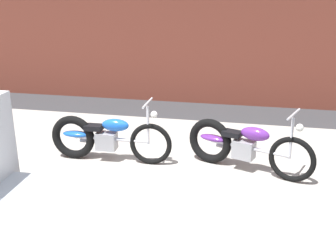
% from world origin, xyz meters
% --- Properties ---
extents(ground_plane, '(80.00, 80.00, 0.00)m').
position_xyz_m(ground_plane, '(0.00, 0.00, 0.00)').
color(ground_plane, '#38383A').
extents(sidewalk_slab, '(36.00, 3.50, 0.01)m').
position_xyz_m(sidewalk_slab, '(0.00, 1.75, 0.00)').
color(sidewalk_slab, '#B2ADA3').
rests_on(sidewalk_slab, ground).
extents(brick_building_wall, '(36.00, 0.50, 4.53)m').
position_xyz_m(brick_building_wall, '(0.00, 5.20, 2.26)').
color(brick_building_wall, brown).
rests_on(brick_building_wall, ground).
extents(motorcycle_blue, '(2.01, 0.58, 1.03)m').
position_xyz_m(motorcycle_blue, '(-0.84, 1.05, 0.40)').
color(motorcycle_blue, black).
rests_on(motorcycle_blue, ground).
extents(motorcycle_purple, '(1.92, 0.89, 1.03)m').
position_xyz_m(motorcycle_purple, '(1.34, 1.17, 0.40)').
color(motorcycle_purple, black).
rests_on(motorcycle_purple, ground).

